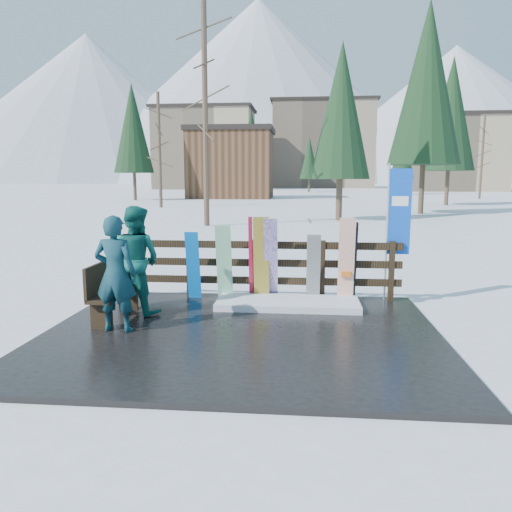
# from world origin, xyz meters

# --- Properties ---
(ground) EXTENTS (700.00, 700.00, 0.00)m
(ground) POSITION_xyz_m (0.00, 0.00, 0.00)
(ground) COLOR white
(ground) RESTS_ON ground
(deck) EXTENTS (6.00, 5.00, 0.08)m
(deck) POSITION_xyz_m (0.00, 0.00, 0.04)
(deck) COLOR black
(deck) RESTS_ON ground
(fence) EXTENTS (5.60, 0.10, 1.15)m
(fence) POSITION_xyz_m (0.00, 2.20, 0.74)
(fence) COLOR black
(fence) RESTS_ON deck
(snow_patch) EXTENTS (2.59, 1.00, 0.12)m
(snow_patch) POSITION_xyz_m (0.66, 1.60, 0.14)
(snow_patch) COLOR white
(snow_patch) RESTS_ON deck
(bench) EXTENTS (0.41, 1.50, 0.97)m
(bench) POSITION_xyz_m (-2.25, 0.54, 0.60)
(bench) COLOR black
(bench) RESTS_ON deck
(snowboard_0) EXTENTS (0.26, 0.29, 1.33)m
(snowboard_0) POSITION_xyz_m (-1.17, 1.98, 0.74)
(snowboard_0) COLOR blue
(snowboard_0) RESTS_ON deck
(snowboard_1) EXTENTS (0.29, 0.36, 1.46)m
(snowboard_1) POSITION_xyz_m (-0.57, 1.98, 0.81)
(snowboard_1) COLOR white
(snowboard_1) RESTS_ON deck
(snowboard_2) EXTENTS (0.30, 0.26, 1.62)m
(snowboard_2) POSITION_xyz_m (0.14, 1.98, 0.89)
(snowboard_2) COLOR yellow
(snowboard_2) RESTS_ON deck
(snowboard_3) EXTENTS (0.26, 0.47, 1.60)m
(snowboard_3) POSITION_xyz_m (0.32, 1.98, 0.88)
(snowboard_3) COLOR silver
(snowboard_3) RESTS_ON deck
(snowboard_4) EXTENTS (0.26, 0.29, 1.30)m
(snowboard_4) POSITION_xyz_m (1.12, 1.98, 0.73)
(snowboard_4) COLOR black
(snowboard_4) RESTS_ON deck
(snowboard_5) EXTENTS (0.30, 0.21, 1.61)m
(snowboard_5) POSITION_xyz_m (1.73, 1.98, 0.88)
(snowboard_5) COLOR white
(snowboard_5) RESTS_ON deck
(ski_pair_a) EXTENTS (0.16, 0.22, 1.61)m
(ski_pair_a) POSITION_xyz_m (-0.02, 2.05, 0.89)
(ski_pair_a) COLOR maroon
(ski_pair_a) RESTS_ON deck
(ski_pair_b) EXTENTS (0.17, 0.29, 1.53)m
(ski_pair_b) POSITION_xyz_m (1.84, 2.05, 0.85)
(ski_pair_b) COLOR black
(ski_pair_b) RESTS_ON deck
(rental_flag) EXTENTS (0.45, 0.04, 2.60)m
(rental_flag) POSITION_xyz_m (2.66, 2.25, 1.69)
(rental_flag) COLOR silver
(rental_flag) RESTS_ON deck
(person_front) EXTENTS (0.67, 0.46, 1.78)m
(person_front) POSITION_xyz_m (-1.90, -0.11, 0.97)
(person_front) COLOR #15514D
(person_front) RESTS_ON deck
(person_back) EXTENTS (1.07, 0.94, 1.86)m
(person_back) POSITION_xyz_m (-1.94, 0.92, 1.01)
(person_back) COLOR #105A51
(person_back) RESTS_ON deck
(resort_buildings) EXTENTS (73.00, 87.60, 22.60)m
(resort_buildings) POSITION_xyz_m (1.03, 115.41, 9.81)
(resort_buildings) COLOR tan
(resort_buildings) RESTS_ON ground
(trees) EXTENTS (42.34, 68.84, 13.33)m
(trees) POSITION_xyz_m (2.83, 46.56, 5.84)
(trees) COLOR #382B1E
(trees) RESTS_ON ground
(mountains) EXTENTS (520.00, 260.00, 120.00)m
(mountains) POSITION_xyz_m (-10.50, 328.41, 50.20)
(mountains) COLOR white
(mountains) RESTS_ON ground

